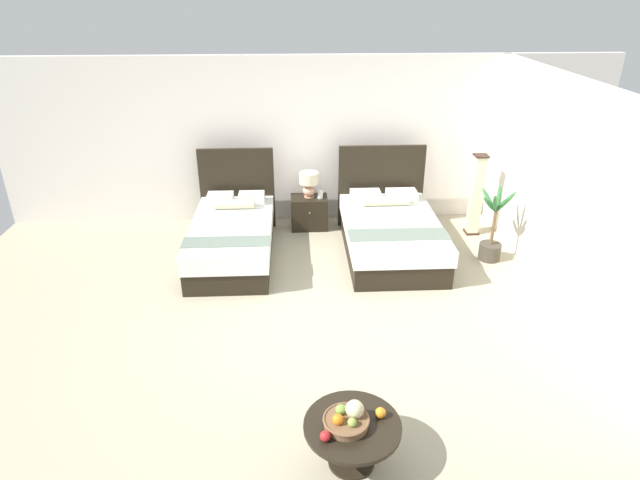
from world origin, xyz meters
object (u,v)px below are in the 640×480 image
(vase, at_px, (320,194))
(coffee_table, at_px, (352,433))
(loose_apple, at_px, (325,436))
(loose_orange, at_px, (380,413))
(potted_palm, at_px, (491,238))
(bed_near_window, at_px, (233,235))
(fruit_bowl, at_px, (348,418))
(table_lamp, at_px, (309,182))
(floor_lamp_corner, at_px, (476,195))
(bed_near_corner, at_px, (390,232))
(nightstand, at_px, (309,212))

(vase, relative_size, coffee_table, 0.19)
(loose_apple, distance_m, loose_orange, 0.50)
(coffee_table, xyz_separation_m, loose_apple, (-0.22, -0.15, 0.14))
(vase, bearing_deg, potted_palm, -26.87)
(bed_near_window, height_order, fruit_bowl, bed_near_window)
(table_lamp, bearing_deg, floor_lamp_corner, -8.19)
(fruit_bowl, bearing_deg, table_lamp, 91.77)
(bed_near_corner, xyz_separation_m, vase, (-0.96, 0.87, 0.28))
(vase, bearing_deg, bed_near_window, -146.07)
(bed_near_corner, xyz_separation_m, loose_orange, (-0.71, -3.71, 0.15))
(bed_near_window, bearing_deg, bed_near_corner, -0.03)
(bed_near_corner, relative_size, fruit_bowl, 5.83)
(fruit_bowl, bearing_deg, nightstand, 91.78)
(nightstand, bearing_deg, fruit_bowl, -88.22)
(vase, bearing_deg, table_lamp, 160.69)
(vase, bearing_deg, fruit_bowl, -90.32)
(bed_near_corner, height_order, loose_apple, bed_near_corner)
(bed_near_window, distance_m, coffee_table, 4.00)
(nightstand, bearing_deg, bed_near_corner, -38.76)
(bed_near_window, relative_size, table_lamp, 5.48)
(floor_lamp_corner, xyz_separation_m, potted_palm, (-0.02, -0.88, -0.31))
(potted_palm, bearing_deg, fruit_bowl, -124.17)
(bed_near_corner, bearing_deg, vase, 137.86)
(vase, height_order, floor_lamp_corner, floor_lamp_corner)
(bed_near_window, height_order, coffee_table, bed_near_window)
(vase, height_order, coffee_table, vase)
(coffee_table, height_order, fruit_bowl, fruit_bowl)
(table_lamp, distance_m, vase, 0.25)
(nightstand, relative_size, potted_palm, 0.53)
(table_lamp, bearing_deg, loose_orange, -84.89)
(vase, bearing_deg, loose_orange, -86.96)
(bed_near_corner, xyz_separation_m, table_lamp, (-1.13, 0.93, 0.45))
(potted_palm, bearing_deg, nightstand, 153.99)
(bed_near_window, xyz_separation_m, nightstand, (1.11, 0.90, -0.05))
(nightstand, relative_size, loose_orange, 6.58)
(vase, distance_m, floor_lamp_corner, 2.37)
(nightstand, relative_size, fruit_bowl, 1.55)
(vase, distance_m, loose_orange, 4.59)
(table_lamp, height_order, loose_orange, table_lamp)
(loose_orange, bearing_deg, bed_near_corner, 79.14)
(nightstand, relative_size, floor_lamp_corner, 0.45)
(fruit_bowl, xyz_separation_m, loose_apple, (-0.18, -0.15, -0.02))
(table_lamp, xyz_separation_m, loose_orange, (0.41, -4.64, -0.30))
(coffee_table, xyz_separation_m, potted_palm, (2.31, 3.47, 0.00))
(coffee_table, distance_m, potted_palm, 4.17)
(potted_palm, bearing_deg, bed_near_corner, 167.10)
(vase, bearing_deg, loose_apple, -92.49)
(bed_near_window, xyz_separation_m, fruit_bowl, (1.26, -3.78, 0.17))
(table_lamp, distance_m, fruit_bowl, 4.72)
(bed_near_corner, distance_m, coffee_table, 3.90)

